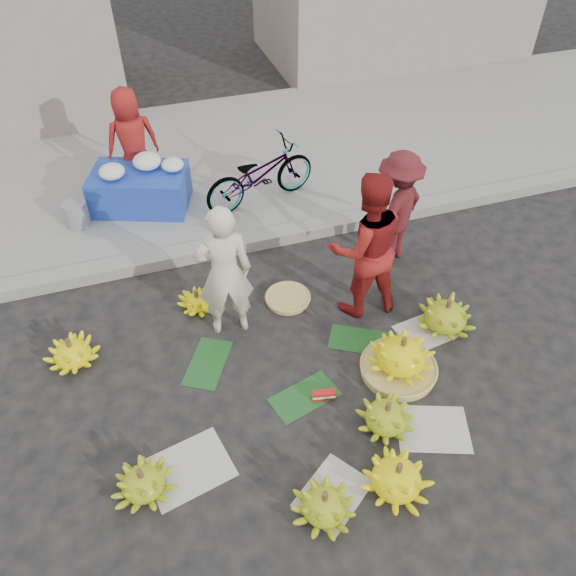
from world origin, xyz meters
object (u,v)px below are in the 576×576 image
object	(u,v)px
vendor_cream	(224,273)
flower_table	(141,186)
banana_bunch_0	(143,482)
banana_bunch_4	(401,358)
bicycle	(260,174)

from	to	relation	value
vendor_cream	flower_table	size ratio (longest dim) A/B	1.12
banana_bunch_0	flower_table	size ratio (longest dim) A/B	0.44
vendor_cream	banana_bunch_0	bearing A→B (deg)	59.95
vendor_cream	flower_table	xyz separation A→B (m)	(-0.58, 2.43, -0.37)
banana_bunch_4	flower_table	world-z (taller)	flower_table
banana_bunch_4	bicycle	world-z (taller)	bicycle
banana_bunch_0	flower_table	distance (m)	4.08
flower_table	bicycle	bearing A→B (deg)	5.63
banana_bunch_4	vendor_cream	xyz separation A→B (m)	(-1.46, 1.12, 0.56)
banana_bunch_0	bicycle	size ratio (longest dim) A/B	0.38
bicycle	banana_bunch_0	bearing A→B (deg)	136.47
banana_bunch_4	bicycle	bearing A→B (deg)	99.27
banana_bunch_0	flower_table	xyz separation A→B (m)	(0.54, 4.04, 0.27)
banana_bunch_0	bicycle	bearing A→B (deg)	60.56
banana_bunch_4	flower_table	distance (m)	4.10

